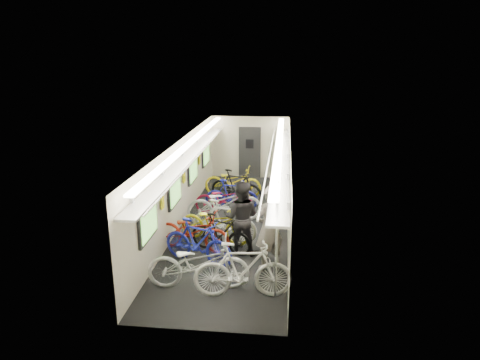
% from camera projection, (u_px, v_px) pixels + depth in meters
% --- Properties ---
extents(train_car_shell, '(10.00, 10.00, 10.00)m').
position_uv_depth(train_car_shell, '(225.00, 161.00, 12.46)').
color(train_car_shell, black).
rests_on(train_car_shell, ground).
extents(bicycle_0, '(2.13, 0.91, 1.09)m').
position_uv_depth(bicycle_0, '(198.00, 263.00, 8.66)').
color(bicycle_0, '#B6B6BB').
rests_on(bicycle_0, ground).
extents(bicycle_1, '(1.83, 1.10, 1.06)m').
position_uv_depth(bicycle_1, '(198.00, 242.00, 9.70)').
color(bicycle_1, '#1B21A4').
rests_on(bicycle_1, ground).
extents(bicycle_2, '(2.01, 1.06, 1.00)m').
position_uv_depth(bicycle_2, '(193.00, 231.00, 10.39)').
color(bicycle_2, maroon).
rests_on(bicycle_2, ground).
extents(bicycle_3, '(1.69, 0.98, 0.98)m').
position_uv_depth(bicycle_3, '(221.00, 234.00, 10.26)').
color(bicycle_3, black).
rests_on(bicycle_3, ground).
extents(bicycle_4, '(2.03, 1.21, 1.01)m').
position_uv_depth(bicycle_4, '(215.00, 223.00, 10.88)').
color(bicycle_4, gold).
rests_on(bicycle_4, ground).
extents(bicycle_5, '(1.86, 0.96, 1.07)m').
position_uv_depth(bicycle_5, '(224.00, 221.00, 10.95)').
color(bicycle_5, silver).
rests_on(bicycle_5, ground).
extents(bicycle_6, '(2.27, 1.32, 1.13)m').
position_uv_depth(bicycle_6, '(224.00, 203.00, 12.19)').
color(bicycle_6, '#A9A8AD').
rests_on(bicycle_6, ground).
extents(bicycle_7, '(1.65, 0.51, 0.98)m').
position_uv_depth(bicycle_7, '(231.00, 195.00, 13.16)').
color(bicycle_7, navy).
rests_on(bicycle_7, ground).
extents(bicycle_8, '(1.77, 0.70, 0.91)m').
position_uv_depth(bicycle_8, '(224.00, 199.00, 12.90)').
color(bicycle_8, maroon).
rests_on(bicycle_8, ground).
extents(bicycle_9, '(1.90, 1.11, 1.10)m').
position_uv_depth(bicycle_9, '(236.00, 187.00, 13.80)').
color(bicycle_9, black).
rests_on(bicycle_9, ground).
extents(bicycle_10, '(2.00, 0.86, 1.02)m').
position_uv_depth(bicycle_10, '(233.00, 181.00, 14.51)').
color(bicycle_10, gold).
rests_on(bicycle_10, ground).
extents(bicycle_11, '(1.99, 0.75, 1.17)m').
position_uv_depth(bicycle_11, '(243.00, 270.00, 8.31)').
color(bicycle_11, white).
rests_on(bicycle_11, ground).
extents(passenger_near, '(0.85, 0.78, 1.94)m').
position_uv_depth(passenger_near, '(269.00, 228.00, 9.35)').
color(passenger_near, gray).
rests_on(passenger_near, ground).
extents(passenger_mid, '(0.94, 0.77, 1.80)m').
position_uv_depth(passenger_mid, '(241.00, 218.00, 10.15)').
color(passenger_mid, black).
rests_on(passenger_mid, ground).
extents(backpack, '(0.28, 0.19, 0.38)m').
position_uv_depth(backpack, '(282.00, 204.00, 9.96)').
color(backpack, '#A81012').
rests_on(backpack, passenger_near).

